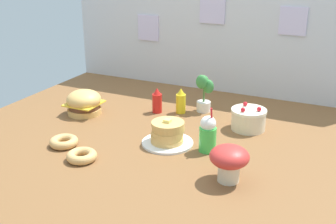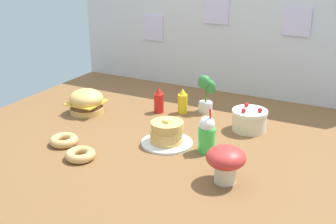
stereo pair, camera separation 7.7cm
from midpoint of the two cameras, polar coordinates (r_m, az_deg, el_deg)
The scene contains 12 objects.
ground_plane at distance 2.61m, azimuth -1.62°, elevation -3.71°, with size 2.43×2.14×0.02m, color brown.
back_wall at distance 3.40m, azimuth 7.10°, elevation 10.07°, with size 2.43×0.04×0.88m.
burger at distance 3.02m, azimuth -10.11°, elevation 1.35°, with size 0.24×0.24×0.17m.
pancake_stack at distance 2.51m, azimuth 0.73°, elevation -2.99°, with size 0.30×0.30×0.16m.
layer_cake at distance 2.75m, azimuth 11.56°, elevation -1.05°, with size 0.22×0.22×0.16m.
ketchup_bottle at distance 2.98m, azimuth -0.48°, elevation 1.48°, with size 0.07×0.07×0.18m.
mustard_bottle at distance 2.97m, azimuth 2.70°, elevation 1.38°, with size 0.07×0.07×0.18m.
cream_soda_cup at distance 2.41m, azimuth 6.08°, elevation -2.99°, with size 0.10×0.10×0.27m.
donut_pink_glaze at distance 2.58m, azimuth -12.86°, elevation -3.67°, with size 0.17×0.17×0.05m.
donut_chocolate at distance 2.39m, azimuth -10.68°, elevation -5.57°, with size 0.17×0.17×0.05m.
potted_plant at distance 2.99m, azimuth 5.83°, elevation 2.66°, with size 0.13×0.11×0.27m.
mushroom_stool at distance 2.11m, azimuth 8.74°, elevation -6.42°, with size 0.20×0.20×0.19m.
Camera 2 is at (1.18, -2.06, 1.08)m, focal length 45.82 mm.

